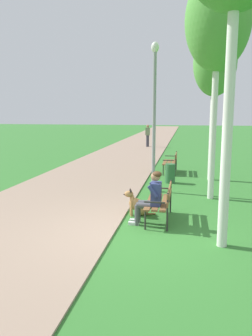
% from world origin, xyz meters
% --- Properties ---
extents(ground_plane, '(120.00, 120.00, 0.00)m').
position_xyz_m(ground_plane, '(0.00, 0.00, 0.00)').
color(ground_plane, '#33752D').
extents(paved_path, '(4.36, 60.00, 0.04)m').
position_xyz_m(paved_path, '(-2.54, 24.00, 0.02)').
color(paved_path, gray).
rests_on(paved_path, ground).
extents(park_bench_near, '(0.55, 1.50, 0.85)m').
position_xyz_m(park_bench_near, '(0.55, 1.04, 0.51)').
color(park_bench_near, brown).
rests_on(park_bench_near, ground).
extents(park_bench_mid, '(0.55, 1.50, 0.85)m').
position_xyz_m(park_bench_mid, '(0.49, 7.43, 0.51)').
color(park_bench_mid, brown).
rests_on(park_bench_mid, ground).
extents(person_seated_on_near_bench, '(0.74, 0.49, 1.25)m').
position_xyz_m(person_seated_on_near_bench, '(0.34, 0.72, 0.68)').
color(person_seated_on_near_bench, '#4C4C51').
rests_on(person_seated_on_near_bench, ground).
extents(dog_shepherd, '(0.81, 0.42, 0.71)m').
position_xyz_m(dog_shepherd, '(-0.05, 1.34, 0.26)').
color(dog_shepherd, '#B27F47').
rests_on(dog_shepherd, ground).
extents(lamp_post_near, '(0.24, 0.24, 4.66)m').
position_xyz_m(lamp_post_near, '(0.06, 3.97, 2.41)').
color(lamp_post_near, gray).
rests_on(lamp_post_near, ground).
extents(birch_tree_second, '(1.81, 1.75, 6.43)m').
position_xyz_m(birch_tree_second, '(1.84, 3.37, 5.01)').
color(birch_tree_second, silver).
rests_on(birch_tree_second, ground).
extents(birch_tree_third, '(1.55, 1.35, 5.50)m').
position_xyz_m(birch_tree_third, '(2.02, 6.22, 4.24)').
color(birch_tree_third, silver).
rests_on(birch_tree_third, ground).
extents(litter_bin, '(0.36, 0.36, 0.70)m').
position_xyz_m(litter_bin, '(0.54, 5.37, 0.35)').
color(litter_bin, '#2D6638').
rests_on(litter_bin, ground).
extents(pedestrian_distant, '(0.32, 0.22, 1.65)m').
position_xyz_m(pedestrian_distant, '(-1.74, 17.63, 0.84)').
color(pedestrian_distant, '#383842').
rests_on(pedestrian_distant, ground).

